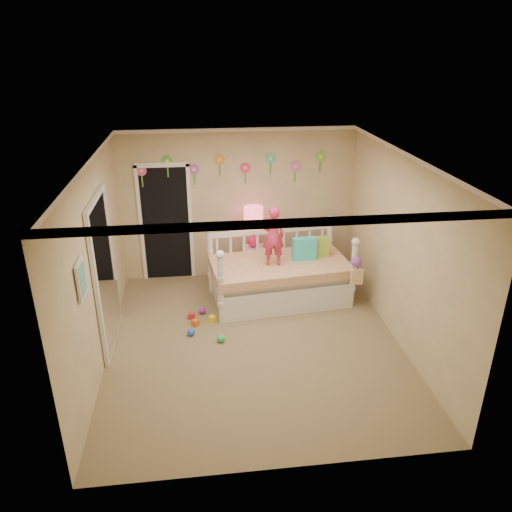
{
  "coord_description": "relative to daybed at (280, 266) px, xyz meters",
  "views": [
    {
      "loc": [
        -0.69,
        -5.79,
        3.89
      ],
      "look_at": [
        0.1,
        0.6,
        1.05
      ],
      "focal_mm": 34.48,
      "sensor_mm": 36.0,
      "label": 1
    }
  ],
  "objects": [
    {
      "name": "daybed",
      "position": [
        0.0,
        0.0,
        0.0
      ],
      "size": [
        2.31,
        1.41,
        1.19
      ],
      "primitive_type": null,
      "rotation": [
        0.0,
        0.0,
        0.11
      ],
      "color": "white",
      "rests_on": "floor"
    },
    {
      "name": "crown_molding",
      "position": [
        -0.56,
        -1.21,
        1.98
      ],
      "size": [
        4.0,
        4.5,
        0.06
      ],
      "primitive_type": null,
      "color": "white",
      "rests_on": "ceiling"
    },
    {
      "name": "back_wall",
      "position": [
        -0.56,
        1.04,
        0.71
      ],
      "size": [
        4.0,
        0.01,
        2.6
      ],
      "primitive_type": "cube",
      "color": "tan",
      "rests_on": "floor"
    },
    {
      "name": "nightstand",
      "position": [
        -0.33,
        0.72,
        -0.28
      ],
      "size": [
        0.39,
        0.3,
        0.63
      ],
      "primitive_type": "cube",
      "rotation": [
        0.0,
        0.0,
        -0.04
      ],
      "color": "white",
      "rests_on": "floor"
    },
    {
      "name": "hanging_bag",
      "position": [
        1.04,
        -0.62,
        0.13
      ],
      "size": [
        0.2,
        0.16,
        0.36
      ],
      "primitive_type": null,
      "color": "beige",
      "rests_on": "daybed"
    },
    {
      "name": "closet_doorway",
      "position": [
        -1.81,
        1.03,
        0.44
      ],
      "size": [
        0.9,
        0.04,
        2.07
      ],
      "primitive_type": "cube",
      "color": "black",
      "rests_on": "back_wall"
    },
    {
      "name": "left_wall",
      "position": [
        -2.56,
        -1.21,
        0.71
      ],
      "size": [
        0.01,
        4.5,
        2.6
      ],
      "primitive_type": "cube",
      "color": "tan",
      "rests_on": "floor"
    },
    {
      "name": "ceiling",
      "position": [
        -0.56,
        -1.21,
        2.01
      ],
      "size": [
        4.0,
        4.5,
        0.01
      ],
      "primitive_type": "cube",
      "color": "white",
      "rests_on": "floor"
    },
    {
      "name": "toy_scatter",
      "position": [
        -1.35,
        -0.9,
        -0.54
      ],
      "size": [
        0.99,
        1.41,
        0.11
      ],
      "primitive_type": null,
      "rotation": [
        0.0,
        0.0,
        0.16
      ],
      "color": "#996666",
      "rests_on": "floor"
    },
    {
      "name": "right_wall",
      "position": [
        1.44,
        -1.21,
        0.71
      ],
      "size": [
        0.01,
        4.5,
        2.6
      ],
      "primitive_type": "cube",
      "color": "tan",
      "rests_on": "floor"
    },
    {
      "name": "pillow_turquoise",
      "position": [
        0.4,
        0.04,
        0.25
      ],
      "size": [
        0.38,
        0.15,
        0.37
      ],
      "primitive_type": "cube",
      "rotation": [
        0.0,
        0.0,
        0.06
      ],
      "color": "#27C0C6",
      "rests_on": "daybed"
    },
    {
      "name": "flower_decals",
      "position": [
        -0.65,
        1.03,
        1.35
      ],
      "size": [
        3.4,
        0.02,
        0.5
      ],
      "primitive_type": null,
      "color": "#B2668C",
      "rests_on": "back_wall"
    },
    {
      "name": "wall_picture",
      "position": [
        -2.53,
        -2.11,
        0.96
      ],
      "size": [
        0.05,
        0.34,
        0.42
      ],
      "primitive_type": "cube",
      "color": "white",
      "rests_on": "left_wall"
    },
    {
      "name": "mirror_closet",
      "position": [
        -2.52,
        -0.91,
        0.46
      ],
      "size": [
        0.07,
        1.3,
        2.1
      ],
      "primitive_type": "cube",
      "color": "white",
      "rests_on": "left_wall"
    },
    {
      "name": "child",
      "position": [
        -0.13,
        -0.09,
        0.54
      ],
      "size": [
        0.36,
        0.25,
        0.95
      ],
      "primitive_type": "imported",
      "rotation": [
        0.0,
        0.0,
        3.07
      ],
      "color": "#D93155",
      "rests_on": "daybed"
    },
    {
      "name": "table_lamp",
      "position": [
        -0.33,
        0.72,
        0.51
      ],
      "size": [
        0.33,
        0.33,
        0.72
      ],
      "color": "#E11E64",
      "rests_on": "nightstand"
    },
    {
      "name": "floor",
      "position": [
        -0.56,
        -1.21,
        -0.59
      ],
      "size": [
        4.0,
        4.5,
        0.01
      ],
      "primitive_type": "cube",
      "color": "#7F684C",
      "rests_on": "ground"
    },
    {
      "name": "pillow_lime",
      "position": [
        0.66,
        0.15,
        0.23
      ],
      "size": [
        0.35,
        0.13,
        0.33
      ],
      "primitive_type": "cube",
      "rotation": [
        0.0,
        0.0,
        -0.02
      ],
      "color": "#93BF3A",
      "rests_on": "daybed"
    }
  ]
}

